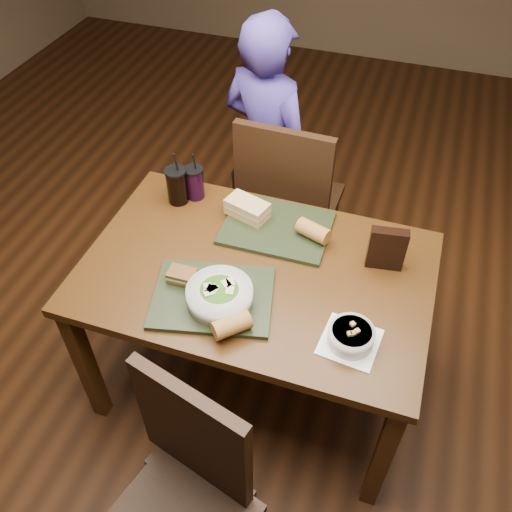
# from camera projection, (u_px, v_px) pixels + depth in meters

# --- Properties ---
(ground) EXTENTS (6.00, 6.00, 0.00)m
(ground) POSITION_uv_depth(u_px,v_px,m) (256.00, 378.00, 2.56)
(ground) COLOR #381C0B
(ground) RESTS_ON ground
(dining_table) EXTENTS (1.30, 0.85, 0.75)m
(dining_table) POSITION_uv_depth(u_px,v_px,m) (256.00, 285.00, 2.09)
(dining_table) COLOR #43260D
(dining_table) RESTS_ON ground
(chair_near) EXTENTS (0.50, 0.51, 0.94)m
(chair_near) POSITION_uv_depth(u_px,v_px,m) (185.00, 489.00, 1.68)
(chair_near) COLOR black
(chair_near) RESTS_ON ground
(chair_far) EXTENTS (0.45, 0.45, 1.02)m
(chair_far) POSITION_uv_depth(u_px,v_px,m) (287.00, 200.00, 2.60)
(chair_far) COLOR black
(chair_far) RESTS_ON ground
(diner) EXTENTS (0.58, 0.47, 1.37)m
(diner) POSITION_uv_depth(u_px,v_px,m) (267.00, 152.00, 2.68)
(diner) COLOR #3F2F81
(diner) RESTS_ON ground
(tray_near) EXTENTS (0.48, 0.41, 0.02)m
(tray_near) POSITION_uv_depth(u_px,v_px,m) (213.00, 297.00, 1.92)
(tray_near) COLOR black
(tray_near) RESTS_ON dining_table
(tray_far) EXTENTS (0.43, 0.33, 0.02)m
(tray_far) POSITION_uv_depth(u_px,v_px,m) (277.00, 228.00, 2.17)
(tray_far) COLOR black
(tray_far) RESTS_ON dining_table
(salad_bowl) EXTENTS (0.23, 0.23, 0.08)m
(salad_bowl) POSITION_uv_depth(u_px,v_px,m) (220.00, 295.00, 1.86)
(salad_bowl) COLOR silver
(salad_bowl) RESTS_ON tray_near
(soup_bowl) EXTENTS (0.20, 0.20, 0.07)m
(soup_bowl) POSITION_uv_depth(u_px,v_px,m) (351.00, 336.00, 1.77)
(soup_bowl) COLOR white
(soup_bowl) RESTS_ON dining_table
(sandwich_near) EXTENTS (0.10, 0.07, 0.05)m
(sandwich_near) POSITION_uv_depth(u_px,v_px,m) (182.00, 276.00, 1.94)
(sandwich_near) COLOR #593819
(sandwich_near) RESTS_ON tray_near
(sandwich_far) EXTENTS (0.19, 0.14, 0.07)m
(sandwich_far) POSITION_uv_depth(u_px,v_px,m) (247.00, 208.00, 2.19)
(sandwich_far) COLOR tan
(sandwich_far) RESTS_ON tray_far
(baguette_near) EXTENTS (0.13, 0.13, 0.06)m
(baguette_near) POSITION_uv_depth(u_px,v_px,m) (232.00, 325.00, 1.78)
(baguette_near) COLOR #AD7533
(baguette_near) RESTS_ON tray_near
(baguette_far) EXTENTS (0.14, 0.10, 0.07)m
(baguette_far) POSITION_uv_depth(u_px,v_px,m) (313.00, 231.00, 2.10)
(baguette_far) COLOR #AD7533
(baguette_far) RESTS_ON tray_far
(cup_cola) EXTENTS (0.09, 0.09, 0.25)m
(cup_cola) POSITION_uv_depth(u_px,v_px,m) (177.00, 185.00, 2.25)
(cup_cola) COLOR black
(cup_cola) RESTS_ON dining_table
(cup_berry) EXTENTS (0.08, 0.08, 0.22)m
(cup_berry) POSITION_uv_depth(u_px,v_px,m) (195.00, 182.00, 2.28)
(cup_berry) COLOR black
(cup_berry) RESTS_ON dining_table
(chip_bag) EXTENTS (0.14, 0.06, 0.18)m
(chip_bag) POSITION_uv_depth(u_px,v_px,m) (387.00, 249.00, 1.98)
(chip_bag) COLOR black
(chip_bag) RESTS_ON dining_table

